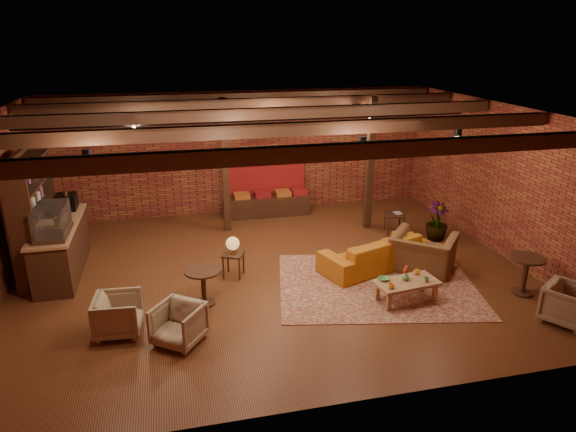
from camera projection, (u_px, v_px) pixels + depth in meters
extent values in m
plane|color=#3B1D0E|center=(273.00, 273.00, 10.36)|extent=(10.00, 10.00, 0.00)
cube|color=black|center=(271.00, 113.00, 9.28)|extent=(10.00, 8.00, 0.02)
cube|color=maroon|center=(242.00, 153.00, 13.48)|extent=(10.00, 0.02, 3.20)
cube|color=maroon|center=(338.00, 296.00, 6.15)|extent=(10.00, 0.02, 3.20)
cube|color=maroon|center=(503.00, 181.00, 10.89)|extent=(0.02, 8.00, 3.20)
cylinder|color=black|center=(256.00, 119.00, 10.86)|extent=(9.60, 0.12, 0.12)
cube|color=black|center=(225.00, 167.00, 12.07)|extent=(0.16, 0.16, 3.20)
cube|color=black|center=(370.00, 165.00, 12.25)|extent=(0.16, 0.16, 3.20)
imported|color=#337F33|center=(63.00, 212.00, 10.19)|extent=(0.35, 0.39, 0.30)
cube|color=orange|center=(271.00, 129.00, 12.53)|extent=(0.86, 0.06, 0.30)
cube|color=maroon|center=(377.00, 284.00, 9.87)|extent=(4.20, 3.52, 0.01)
imported|color=#A95E17|center=(374.00, 252.00, 10.51)|extent=(2.49, 1.63, 0.68)
cube|color=#8B5D41|center=(407.00, 283.00, 9.17)|extent=(1.20, 0.70, 0.05)
cube|color=#8B5D41|center=(389.00, 302.00, 8.90)|extent=(0.07, 0.07, 0.34)
cube|color=#8B5D41|center=(435.00, 293.00, 9.21)|extent=(0.07, 0.07, 0.34)
cube|color=#8B5D41|center=(377.00, 292.00, 9.25)|extent=(0.07, 0.07, 0.34)
cube|color=#8B5D41|center=(422.00, 283.00, 9.56)|extent=(0.07, 0.07, 0.34)
imported|color=gold|center=(391.00, 286.00, 8.89)|extent=(0.13, 0.13, 0.09)
imported|color=#499845|center=(427.00, 279.00, 9.13)|extent=(0.10, 0.10, 0.09)
imported|color=gold|center=(416.00, 272.00, 9.41)|extent=(0.13, 0.13, 0.09)
imported|color=#499845|center=(384.00, 279.00, 9.19)|extent=(0.22, 0.22, 0.05)
imported|color=#499845|center=(406.00, 277.00, 9.18)|extent=(0.12, 0.12, 0.11)
sphere|color=red|center=(406.00, 270.00, 9.13)|extent=(0.10, 0.10, 0.10)
cube|color=black|center=(233.00, 254.00, 10.07)|extent=(0.52, 0.52, 0.04)
cylinder|color=black|center=(234.00, 266.00, 10.15)|extent=(0.03, 0.03, 0.46)
cylinder|color=olive|center=(233.00, 253.00, 10.06)|extent=(0.13, 0.13, 0.02)
cylinder|color=olive|center=(233.00, 250.00, 10.04)|extent=(0.04, 0.04, 0.19)
sphere|color=gold|center=(233.00, 243.00, 9.99)|extent=(0.27, 0.27, 0.27)
cylinder|color=black|center=(203.00, 271.00, 8.96)|extent=(0.64, 0.64, 0.04)
cylinder|color=black|center=(204.00, 287.00, 9.07)|extent=(0.09, 0.09, 0.62)
cylinder|color=black|center=(205.00, 303.00, 9.18)|extent=(0.38, 0.38, 0.04)
imported|color=#B5AA8C|center=(118.00, 313.00, 8.18)|extent=(0.71, 0.75, 0.72)
imported|color=#B5AA8C|center=(178.00, 322.00, 7.93)|extent=(0.93, 0.92, 0.71)
imported|color=brown|center=(424.00, 247.00, 10.30)|extent=(1.41, 1.37, 1.04)
cube|color=black|center=(394.00, 214.00, 12.25)|extent=(0.54, 0.54, 0.04)
cylinder|color=black|center=(394.00, 224.00, 12.33)|extent=(0.04, 0.04, 0.46)
imported|color=black|center=(395.00, 213.00, 12.24)|extent=(0.21, 0.25, 0.02)
cylinder|color=black|center=(528.00, 258.00, 9.30)|extent=(0.63, 0.63, 0.04)
cylinder|color=black|center=(525.00, 276.00, 9.42)|extent=(0.10, 0.10, 0.69)
cylinder|color=black|center=(522.00, 292.00, 9.54)|extent=(0.38, 0.38, 0.04)
imported|color=#B5AA8C|center=(568.00, 303.00, 8.49)|extent=(0.95, 0.94, 0.73)
imported|color=#4C7F4C|center=(441.00, 184.00, 11.59)|extent=(1.83, 1.83, 2.71)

